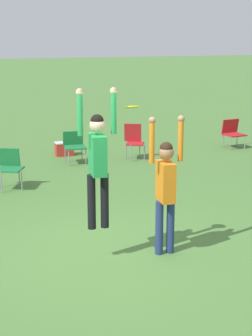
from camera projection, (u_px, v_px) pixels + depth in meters
The scene contains 9 objects.
ground_plane at pixel (109, 254), 8.54m from camera, with size 120.00×120.00×0.00m, color #4C7A38.
person_jumping at pixel (98, 156), 7.96m from camera, with size 0.59×0.45×2.05m.
person_defending at pixel (166, 182), 8.31m from camera, with size 0.55×0.42×2.11m.
frisbee at pixel (132, 107), 8.07m from camera, with size 0.23×0.23×0.07m.
camping_chair_0 at pixel (9, 165), 11.97m from camera, with size 0.66×0.72×0.86m.
camping_chair_1 at pixel (74, 144), 14.26m from camera, with size 0.55×0.59×0.80m.
camping_chair_2 at pixel (232, 131), 16.16m from camera, with size 0.61×0.65×0.80m.
camping_chair_4 at pixel (134, 139), 14.73m from camera, with size 0.59×0.65×0.92m.
cooler_box at pixel (64, 149), 15.19m from camera, with size 0.49×0.33×0.37m.
Camera 1 is at (-2.19, -7.68, 3.32)m, focal length 60.00 mm.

